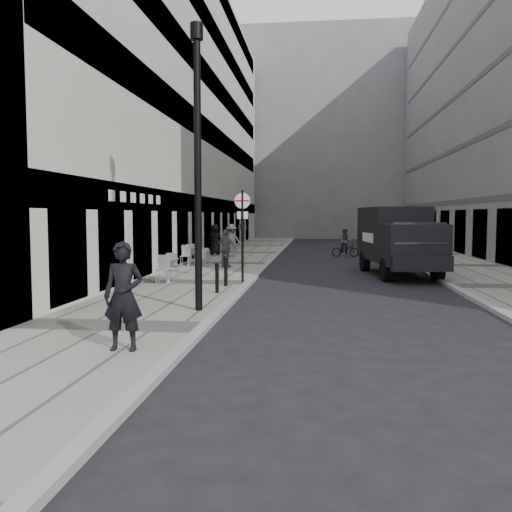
{
  "coord_description": "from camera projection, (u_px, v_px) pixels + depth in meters",
  "views": [
    {
      "loc": [
        2.43,
        -8.43,
        2.5
      ],
      "look_at": [
        0.81,
        5.88,
        1.4
      ],
      "focal_mm": 38.0,
      "sensor_mm": 36.0,
      "label": 1
    }
  ],
  "objects": [
    {
      "name": "building_left",
      "position": [
        180.0,
        108.0,
        33.08
      ],
      "size": [
        4.0,
        45.0,
        18.0
      ],
      "primitive_type": "cube",
      "color": "beige",
      "rests_on": "ground"
    },
    {
      "name": "bollard_far",
      "position": [
        226.0,
        272.0,
        18.08
      ],
      "size": [
        0.12,
        0.12,
        0.94
      ],
      "primitive_type": "cylinder",
      "color": "black",
      "rests_on": "sidewalk"
    },
    {
      "name": "ground",
      "position": [
        166.0,
        368.0,
        8.82
      ],
      "size": [
        120.0,
        120.0,
        0.0
      ],
      "primitive_type": "plane",
      "color": "black",
      "rests_on": "ground"
    },
    {
      "name": "cafe_table_mid",
      "position": [
        189.0,
        255.0,
        25.52
      ],
      "size": [
        0.76,
        1.71,
        0.98
      ],
      "color": "silver",
      "rests_on": "sidewalk"
    },
    {
      "name": "pedestrian_c",
      "position": [
        215.0,
        240.0,
        32.03
      ],
      "size": [
        0.91,
        0.6,
        1.82
      ],
      "primitive_type": "imported",
      "rotation": [
        0.0,
        0.0,
        3.11
      ],
      "color": "black",
      "rests_on": "sidewalk"
    },
    {
      "name": "building_far",
      "position": [
        310.0,
        142.0,
        63.3
      ],
      "size": [
        24.0,
        16.0,
        22.0
      ],
      "primitive_type": "cube",
      "color": "gray",
      "rests_on": "ground"
    },
    {
      "name": "sign_post",
      "position": [
        242.0,
        223.0,
        19.09
      ],
      "size": [
        0.56,
        0.09,
        3.24
      ],
      "rotation": [
        0.0,
        0.0,
        -0.02
      ],
      "color": "black",
      "rests_on": "sidewalk"
    },
    {
      "name": "pedestrian_b",
      "position": [
        231.0,
        240.0,
        30.75
      ],
      "size": [
        1.23,
        0.75,
        1.85
      ],
      "primitive_type": "imported",
      "rotation": [
        0.0,
        0.0,
        3.2
      ],
      "color": "gray",
      "rests_on": "sidewalk"
    },
    {
      "name": "bollard_near",
      "position": [
        217.0,
        279.0,
        16.49
      ],
      "size": [
        0.11,
        0.11,
        0.86
      ],
      "primitive_type": "cylinder",
      "color": "black",
      "rests_on": "sidewalk"
    },
    {
      "name": "cafe_table_far",
      "position": [
        204.0,
        257.0,
        25.11
      ],
      "size": [
        0.63,
        1.43,
        0.82
      ],
      "color": "silver",
      "rests_on": "sidewalk"
    },
    {
      "name": "sidewalk",
      "position": [
        227.0,
        264.0,
        26.87
      ],
      "size": [
        4.0,
        60.0,
        0.12
      ],
      "primitive_type": "cube",
      "color": "gray",
      "rests_on": "ground"
    },
    {
      "name": "lamppost",
      "position": [
        198.0,
        153.0,
        13.22
      ],
      "size": [
        0.31,
        0.31,
        6.97
      ],
      "color": "black",
      "rests_on": "sidewalk"
    },
    {
      "name": "far_sidewalk",
      "position": [
        456.0,
        266.0,
        25.63
      ],
      "size": [
        4.0,
        60.0,
        0.12
      ],
      "primitive_type": "cube",
      "color": "gray",
      "rests_on": "ground"
    },
    {
      "name": "panel_van",
      "position": [
        397.0,
        237.0,
        22.28
      ],
      "size": [
        2.94,
        6.21,
        2.82
      ],
      "rotation": [
        0.0,
        0.0,
        0.12
      ],
      "color": "black",
      "rests_on": "ground"
    },
    {
      "name": "pedestrian_a",
      "position": [
        226.0,
        248.0,
        24.44
      ],
      "size": [
        1.09,
        0.77,
        1.72
      ],
      "primitive_type": "imported",
      "rotation": [
        0.0,
        0.0,
        2.75
      ],
      "color": "#5E5E63",
      "rests_on": "sidewalk"
    },
    {
      "name": "cyclist",
      "position": [
        345.0,
        246.0,
        32.22
      ],
      "size": [
        1.6,
        0.61,
        1.72
      ],
      "rotation": [
        0.0,
        0.0,
        -0.02
      ],
      "color": "black",
      "rests_on": "ground"
    },
    {
      "name": "walking_man",
      "position": [
        123.0,
        296.0,
        9.45
      ],
      "size": [
        0.72,
        0.49,
        1.92
      ],
      "primitive_type": "imported",
      "rotation": [
        0.0,
        0.0,
        0.04
      ],
      "color": "black",
      "rests_on": "sidewalk"
    },
    {
      "name": "cafe_table_near",
      "position": [
        168.0,
        268.0,
        19.11
      ],
      "size": [
        0.77,
        1.74,
        0.99
      ],
      "color": "silver",
      "rests_on": "sidewalk"
    }
  ]
}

